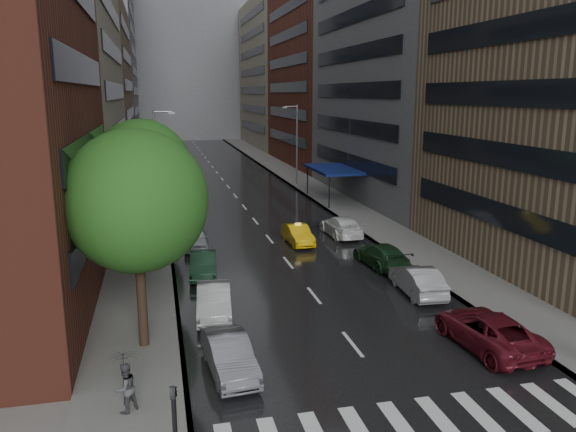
# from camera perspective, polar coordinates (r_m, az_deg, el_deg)

# --- Properties ---
(ground) EXTENTS (220.00, 220.00, 0.00)m
(ground) POSITION_cam_1_polar(r_m,az_deg,el_deg) (21.29, 10.34, -17.18)
(ground) COLOR gray
(ground) RESTS_ON ground
(road) EXTENTS (14.00, 140.00, 0.01)m
(road) POSITION_cam_1_polar(r_m,az_deg,el_deg) (68.13, -6.52, 3.52)
(road) COLOR black
(road) RESTS_ON ground
(sidewalk_left) EXTENTS (4.00, 140.00, 0.15)m
(sidewalk_left) POSITION_cam_1_polar(r_m,az_deg,el_deg) (67.70, -14.12, 3.22)
(sidewalk_left) COLOR gray
(sidewalk_left) RESTS_ON ground
(sidewalk_right) EXTENTS (4.00, 140.00, 0.15)m
(sidewalk_right) POSITION_cam_1_polar(r_m,az_deg,el_deg) (69.71, 0.85, 3.86)
(sidewalk_right) COLOR gray
(sidewalk_right) RESTS_ON ground
(crosswalk) EXTENTS (13.15, 2.80, 0.01)m
(crosswalk) POSITION_cam_1_polar(r_m,az_deg,el_deg) (19.82, 13.33, -19.71)
(crosswalk) COLOR silver
(crosswalk) RESTS_ON ground
(buildings_left) EXTENTS (8.00, 108.00, 38.00)m
(buildings_left) POSITION_cam_1_polar(r_m,az_deg,el_deg) (76.23, -19.39, 15.91)
(buildings_left) COLOR maroon
(buildings_left) RESTS_ON ground
(buildings_right) EXTENTS (8.05, 109.10, 36.00)m
(buildings_right) POSITION_cam_1_polar(r_m,az_deg,el_deg) (77.14, 4.14, 15.79)
(buildings_right) COLOR #937A5B
(buildings_right) RESTS_ON ground
(building_far) EXTENTS (40.00, 14.00, 32.00)m
(building_far) POSITION_cam_1_polar(r_m,az_deg,el_deg) (135.22, -10.21, 14.58)
(building_far) COLOR slate
(building_far) RESTS_ON ground
(tree_near) EXTENTS (5.73, 5.73, 9.13)m
(tree_near) POSITION_cam_1_polar(r_m,az_deg,el_deg) (22.96, -15.19, 1.46)
(tree_near) COLOR #382619
(tree_near) RESTS_ON ground
(tree_mid) EXTENTS (5.66, 5.66, 9.02)m
(tree_mid) POSITION_cam_1_polar(r_m,az_deg,el_deg) (33.25, -14.65, 4.63)
(tree_mid) COLOR #382619
(tree_mid) RESTS_ON ground
(tree_far) EXTENTS (5.29, 5.29, 8.44)m
(tree_far) POSITION_cam_1_polar(r_m,az_deg,el_deg) (46.61, -14.28, 6.28)
(tree_far) COLOR #382619
(tree_far) RESTS_ON ground
(taxi) EXTENTS (1.58, 4.16, 1.35)m
(taxi) POSITION_cam_1_polar(r_m,az_deg,el_deg) (39.54, 1.01, -1.89)
(taxi) COLOR #EFB50C
(taxi) RESTS_ON ground
(parked_cars_left) EXTENTS (1.97, 22.39, 1.48)m
(parked_cars_left) POSITION_cam_1_polar(r_m,az_deg,el_deg) (30.21, -8.14, -6.50)
(parked_cars_left) COLOR slate
(parked_cars_left) RESTS_ON ground
(parked_cars_right) EXTENTS (2.86, 24.65, 1.52)m
(parked_cars_right) POSITION_cam_1_polar(r_m,az_deg,el_deg) (32.51, 11.31, -5.19)
(parked_cars_right) COLOR maroon
(parked_cars_right) RESTS_ON ground
(ped_black_umbrella) EXTENTS (1.05, 1.02, 2.09)m
(ped_black_umbrella) POSITION_cam_1_polar(r_m,az_deg,el_deg) (19.73, -16.28, -15.46)
(ped_black_umbrella) COLOR #444549
(ped_black_umbrella) RESTS_ON sidewalk_left
(street_lamp_left) EXTENTS (1.74, 0.22, 9.00)m
(street_lamp_left) POSITION_cam_1_polar(r_m,az_deg,el_deg) (47.21, -13.15, 5.33)
(street_lamp_left) COLOR gray
(street_lamp_left) RESTS_ON sidewalk_left
(street_lamp_right) EXTENTS (1.74, 0.22, 9.00)m
(street_lamp_right) POSITION_cam_1_polar(r_m,az_deg,el_deg) (64.02, 0.84, 7.43)
(street_lamp_right) COLOR gray
(street_lamp_right) RESTS_ON sidewalk_right
(awning) EXTENTS (4.00, 8.00, 3.12)m
(awning) POSITION_cam_1_polar(r_m,az_deg,el_deg) (54.99, 4.64, 4.73)
(awning) COLOR navy
(awning) RESTS_ON sidewalk_right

